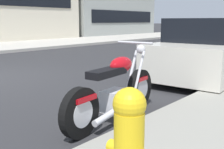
{
  "coord_description": "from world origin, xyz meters",
  "views": [
    {
      "loc": [
        -3.19,
        -6.94,
        1.44
      ],
      "look_at": [
        0.1,
        -4.15,
        0.61
      ],
      "focal_mm": 44.85,
      "sensor_mm": 36.0,
      "label": 1
    }
  ],
  "objects_px": {
    "parked_car_far_down_curb": "(212,50)",
    "car_opposite_curb": "(195,29)",
    "fire_hydrant": "(129,141)",
    "parked_motorcycle": "(115,92)"
  },
  "relations": [
    {
      "from": "parked_car_far_down_curb",
      "to": "fire_hydrant",
      "type": "xyz_separation_m",
      "value": [
        -5.6,
        -1.55,
        -0.11
      ]
    },
    {
      "from": "parked_car_far_down_curb",
      "to": "car_opposite_curb",
      "type": "distance_m",
      "value": 19.96
    },
    {
      "from": "parked_motorcycle",
      "to": "parked_car_far_down_curb",
      "type": "relative_size",
      "value": 0.47
    },
    {
      "from": "car_opposite_curb",
      "to": "parked_car_far_down_curb",
      "type": "bearing_deg",
      "value": 21.27
    },
    {
      "from": "parked_car_far_down_curb",
      "to": "fire_hydrant",
      "type": "relative_size",
      "value": 5.38
    },
    {
      "from": "fire_hydrant",
      "to": "car_opposite_curb",
      "type": "bearing_deg",
      "value": 23.0
    },
    {
      "from": "parked_motorcycle",
      "to": "car_opposite_curb",
      "type": "height_order",
      "value": "car_opposite_curb"
    },
    {
      "from": "parked_car_far_down_curb",
      "to": "fire_hydrant",
      "type": "distance_m",
      "value": 5.81
    },
    {
      "from": "parked_motorcycle",
      "to": "car_opposite_curb",
      "type": "relative_size",
      "value": 0.48
    },
    {
      "from": "car_opposite_curb",
      "to": "parked_motorcycle",
      "type": "bearing_deg",
      "value": 17.43
    }
  ]
}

